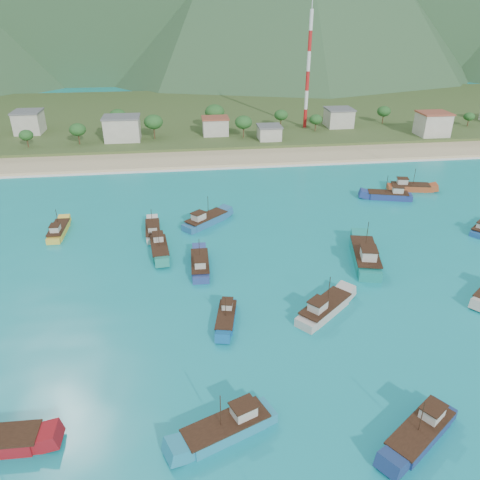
{
  "coord_description": "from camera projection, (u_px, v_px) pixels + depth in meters",
  "views": [
    {
      "loc": [
        -11.86,
        -58.94,
        42.6
      ],
      "look_at": [
        -1.88,
        18.0,
        3.0
      ],
      "focal_mm": 35.0,
      "sensor_mm": 36.0,
      "label": 1
    }
  ],
  "objects": [
    {
      "name": "ground",
      "position": [
        267.0,
        308.0,
        72.79
      ],
      "size": [
        600.0,
        600.0,
        0.0
      ],
      "primitive_type": "plane",
      "color": "#0D9095",
      "rests_on": "ground"
    },
    {
      "name": "beach",
      "position": [
        220.0,
        158.0,
        142.57
      ],
      "size": [
        400.0,
        18.0,
        1.2
      ],
      "primitive_type": "cube",
      "color": "beige",
      "rests_on": "ground"
    },
    {
      "name": "land",
      "position": [
        207.0,
        115.0,
        196.45
      ],
      "size": [
        400.0,
        110.0,
        2.4
      ],
      "primitive_type": "cube",
      "color": "#385123",
      "rests_on": "ground"
    },
    {
      "name": "surf_line",
      "position": [
        223.0,
        168.0,
        134.18
      ],
      "size": [
        400.0,
        2.5,
        0.08
      ],
      "primitive_type": "cube",
      "color": "white",
      "rests_on": "ground"
    },
    {
      "name": "village",
      "position": [
        243.0,
        125.0,
        161.29
      ],
      "size": [
        216.39,
        30.29,
        7.38
      ],
      "color": "beige",
      "rests_on": "ground"
    },
    {
      "name": "vegetation",
      "position": [
        209.0,
        123.0,
        161.71
      ],
      "size": [
        274.39,
        25.75,
        9.09
      ],
      "color": "#235623",
      "rests_on": "ground"
    },
    {
      "name": "radio_tower",
      "position": [
        308.0,
        71.0,
        162.46
      ],
      "size": [
        1.2,
        1.2,
        38.96
      ],
      "color": "red",
      "rests_on": "ground"
    },
    {
      "name": "boat_0",
      "position": [
        389.0,
        196.0,
        113.04
      ],
      "size": [
        11.04,
        5.87,
        6.26
      ],
      "rotation": [
        0.0,
        0.0,
        1.3
      ],
      "color": "navy",
      "rests_on": "ground"
    },
    {
      "name": "boat_3",
      "position": [
        409.0,
        187.0,
        118.16
      ],
      "size": [
        10.88,
        5.33,
        6.18
      ],
      "rotation": [
        0.0,
        0.0,
        4.49
      ],
      "color": "#AA4823",
      "rests_on": "ground"
    },
    {
      "name": "boat_5",
      "position": [
        226.0,
        318.0,
        69.8
      ],
      "size": [
        4.15,
        8.75,
        4.98
      ],
      "rotation": [
        0.0,
        0.0,
        2.94
      ],
      "color": "#0F5797",
      "rests_on": "ground"
    },
    {
      "name": "boat_7",
      "position": [
        59.0,
        231.0,
        95.88
      ],
      "size": [
        3.03,
        9.53,
        5.59
      ],
      "rotation": [
        0.0,
        0.0,
        6.26
      ],
      "color": "gold",
      "rests_on": "ground"
    },
    {
      "name": "boat_15",
      "position": [
        365.0,
        257.0,
        85.19
      ],
      "size": [
        7.04,
        14.26,
        8.09
      ],
      "rotation": [
        0.0,
        0.0,
        6.05
      ],
      "color": "#147F76",
      "rests_on": "ground"
    },
    {
      "name": "boat_17",
      "position": [
        421.0,
        432.0,
        50.91
      ],
      "size": [
        10.53,
        8.65,
        6.29
      ],
      "rotation": [
        0.0,
        0.0,
        2.18
      ],
      "color": "navy",
      "rests_on": "ground"
    },
    {
      "name": "boat_18",
      "position": [
        159.0,
        249.0,
        88.94
      ],
      "size": [
        3.99,
        10.29,
        5.93
      ],
      "rotation": [
        0.0,
        0.0,
        3.25
      ],
      "color": "#1C7F6C",
      "rests_on": "ground"
    },
    {
      "name": "boat_19",
      "position": [
        324.0,
        309.0,
        71.29
      ],
      "size": [
        10.48,
        9.69,
        6.52
      ],
      "rotation": [
        0.0,
        0.0,
        5.43
      ],
      "color": "#B4ADA3",
      "rests_on": "ground"
    },
    {
      "name": "boat_22",
      "position": [
        153.0,
        231.0,
        95.9
      ],
      "size": [
        3.31,
        9.61,
        5.59
      ],
      "rotation": [
        0.0,
        0.0,
        0.06
      ],
      "color": "beige",
      "rests_on": "ground"
    },
    {
      "name": "boat_23",
      "position": [
        200.0,
        265.0,
        83.26
      ],
      "size": [
        3.24,
        10.23,
        6.0
      ],
      "rotation": [
        0.0,
        0.0,
        6.26
      ],
      "color": "navy",
      "rests_on": "ground"
    },
    {
      "name": "boat_24",
      "position": [
        228.0,
        428.0,
        51.39
      ],
      "size": [
        11.31,
        7.13,
        6.45
      ],
      "rotation": [
        0.0,
        0.0,
        1.96
      ],
      "color": "teal",
      "rests_on": "ground"
    },
    {
      "name": "boat_25",
      "position": [
        206.0,
        221.0,
        100.03
      ],
      "size": [
        10.46,
        9.82,
        6.55
      ],
      "rotation": [
        0.0,
        0.0,
        5.44
      ],
      "color": "#245F8E",
      "rests_on": "ground"
    }
  ]
}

